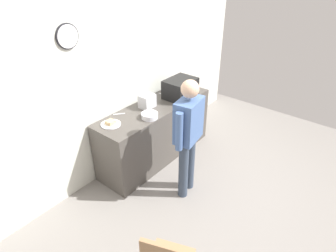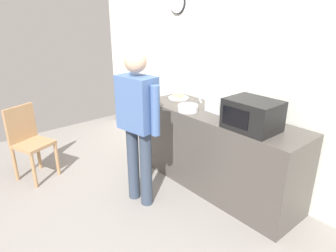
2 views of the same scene
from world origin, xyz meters
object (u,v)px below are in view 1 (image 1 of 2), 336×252
salad_bowl (150,116)px  sandwich_plate (111,124)px  fork_utensil (119,114)px  toaster (147,101)px  microwave (180,88)px  spoon_utensil (163,94)px  person_standing (188,132)px

salad_bowl → sandwich_plate: bearing=149.4°
salad_bowl → fork_utensil: 0.46m
sandwich_plate → toaster: toaster is taller
microwave → fork_utensil: microwave is taller
spoon_utensil → person_standing: person_standing is taller
microwave → fork_utensil: (-1.02, 0.33, -0.15)m
toaster → fork_utensil: (-0.42, 0.16, -0.10)m
microwave → toaster: microwave is taller
sandwich_plate → salad_bowl: salad_bowl is taller
toaster → person_standing: person_standing is taller
fork_utensil → salad_bowl: bearing=-64.4°
fork_utensil → spoon_utensil: size_ratio=1.00×
sandwich_plate → salad_bowl: bearing=-30.6°
microwave → sandwich_plate: size_ratio=1.86×
toaster → fork_utensil: toaster is taller
toaster → fork_utensil: 0.46m
fork_utensil → spoon_utensil: (0.92, -0.06, 0.00)m
salad_bowl → fork_utensil: (-0.20, 0.41, -0.03)m
spoon_utensil → person_standing: (-0.76, -1.04, 0.05)m
spoon_utensil → toaster: bearing=-168.7°
microwave → spoon_utensil: (-0.10, 0.27, -0.15)m
salad_bowl → fork_utensil: salad_bowl is taller
salad_bowl → person_standing: (-0.03, -0.69, 0.02)m
fork_utensil → person_standing: bearing=-81.5°
fork_utensil → person_standing: size_ratio=0.10×
sandwich_plate → person_standing: (0.44, -0.96, 0.03)m
sandwich_plate → salad_bowl: size_ratio=1.14×
salad_bowl → microwave: bearing=5.6°
person_standing → toaster: bearing=74.6°
sandwich_plate → fork_utensil: sandwich_plate is taller
microwave → spoon_utensil: microwave is taller
spoon_utensil → person_standing: size_ratio=0.10×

